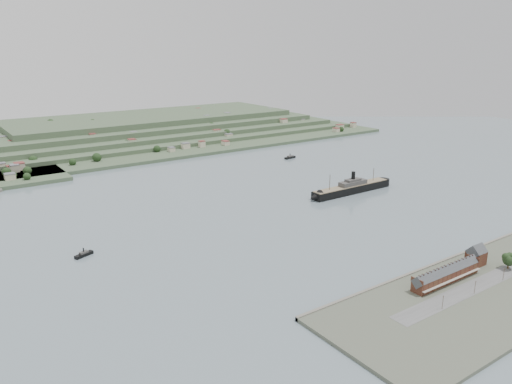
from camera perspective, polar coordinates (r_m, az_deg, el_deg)
ground at (r=438.71m, az=3.35°, el=-1.97°), size 1400.00×1400.00×0.00m
near_shore at (r=324.87m, az=24.55°, el=-10.20°), size 220.00×80.00×2.60m
terrace_row at (r=323.14m, az=20.89°, el=-8.76°), size 55.60×9.80×11.07m
gabled_building at (r=354.21m, az=23.85°, el=-6.63°), size 10.40×10.18×14.09m
far_peninsula at (r=784.15m, az=-13.16°, el=6.76°), size 760.00×309.00×30.00m
steamship at (r=491.61m, az=10.61°, el=0.38°), size 104.39×12.47×25.07m
tugboat at (r=362.30m, az=-19.07°, el=-6.73°), size 13.81×8.14×6.04m
ferry_east at (r=635.32m, az=3.91°, el=3.99°), size 17.40×7.54×6.32m
fig_tree at (r=355.97m, az=27.02°, el=-6.84°), size 9.87×8.55×11.01m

